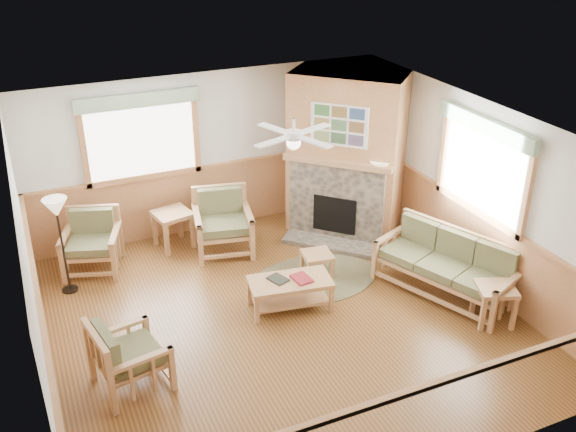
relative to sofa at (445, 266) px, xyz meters
name	(u,v)px	position (x,y,z in m)	size (l,w,h in m)	color
floor	(282,318)	(-2.36, 0.39, -0.46)	(6.00, 6.00, 0.01)	brown
ceiling	(281,128)	(-2.36, 0.39, 2.25)	(6.00, 6.00, 0.01)	white
wall_back	(209,153)	(-2.36, 3.39, 0.90)	(6.00, 0.02, 2.70)	silver
wall_front	(416,374)	(-2.36, -2.61, 0.90)	(6.00, 0.02, 2.70)	silver
wall_left	(31,282)	(-5.36, 0.39, 0.90)	(0.02, 6.00, 2.70)	silver
wall_right	(473,191)	(0.64, 0.39, 0.90)	(0.02, 6.00, 2.70)	silver
wainscot	(282,284)	(-2.36, 0.39, 0.10)	(6.00, 6.00, 1.10)	#B07648
fireplace	(346,154)	(-0.31, 2.44, 0.90)	(2.20, 2.20, 2.70)	#B07648
window_back	(136,91)	(-3.46, 3.35, 2.08)	(1.90, 0.16, 1.50)	white
window_right	(491,116)	(0.60, 0.19, 2.08)	(0.16, 1.90, 1.50)	white
ceiling_fan	(294,121)	(-2.06, 0.69, 2.21)	(1.24, 1.24, 0.36)	white
sofa	(445,266)	(0.00, 0.00, 0.00)	(0.81, 1.97, 0.91)	#B18052
armchair_back_left	(91,243)	(-4.48, 2.74, 0.00)	(0.81, 0.81, 0.91)	#B18052
armchair_back_right	(223,223)	(-2.47, 2.47, 0.04)	(0.88, 0.88, 0.99)	#B18052
armchair_left	(130,354)	(-4.48, -0.11, -0.02)	(0.77, 0.77, 0.87)	#B18052
coffee_table	(290,294)	(-2.16, 0.56, -0.23)	(1.13, 0.56, 0.45)	#B18052
end_table_chairs	(173,229)	(-3.17, 2.94, -0.14)	(0.55, 0.53, 0.62)	#B18052
end_table_sofa	(494,304)	(0.19, -0.83, -0.18)	(0.49, 0.47, 0.55)	#B18052
footstool	(317,264)	(-1.43, 1.20, -0.27)	(0.42, 0.42, 0.37)	#B18052
braided_rug	(314,279)	(-1.52, 1.10, -0.45)	(1.99, 1.99, 0.01)	brown
floor_lamp_left	(63,246)	(-4.91, 2.27, 0.28)	(0.34, 0.34, 1.48)	black
floor_lamp_right	(378,203)	(-0.11, 1.70, 0.28)	(0.34, 0.34, 1.46)	black
book_red	(302,278)	(-2.01, 0.51, 0.03)	(0.22, 0.30, 0.03)	maroon
book_dark	(278,278)	(-2.31, 0.63, 0.02)	(0.20, 0.27, 0.03)	#252620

